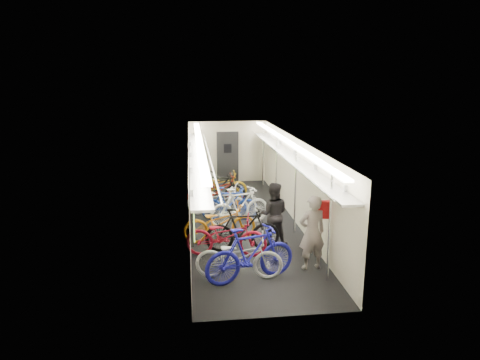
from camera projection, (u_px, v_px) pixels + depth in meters
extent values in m
plane|color=black|center=(243.00, 222.00, 12.26)|extent=(10.00, 10.00, 0.00)
plane|color=white|center=(243.00, 139.00, 11.69)|extent=(10.00, 10.00, 0.00)
plane|color=beige|center=(189.00, 183.00, 11.80)|extent=(0.00, 10.00, 10.00)
plane|color=beige|center=(296.00, 180.00, 12.15)|extent=(0.00, 10.00, 10.00)
plane|color=beige|center=(227.00, 152.00, 16.80)|extent=(3.00, 0.00, 3.00)
plane|color=beige|center=(280.00, 253.00, 7.15)|extent=(3.00, 0.00, 3.00)
cube|color=black|center=(192.00, 219.00, 8.71)|extent=(0.06, 1.10, 0.80)
cube|color=#78B850|center=(194.00, 219.00, 8.71)|extent=(0.02, 0.96, 0.66)
cube|color=black|center=(191.00, 191.00, 10.83)|extent=(0.06, 1.10, 0.80)
cube|color=#78B850|center=(193.00, 191.00, 10.84)|extent=(0.02, 0.96, 0.66)
cube|color=black|center=(191.00, 172.00, 12.96)|extent=(0.06, 1.10, 0.80)
cube|color=#78B850|center=(192.00, 172.00, 12.96)|extent=(0.02, 0.96, 0.66)
cube|color=black|center=(190.00, 159.00, 15.08)|extent=(0.06, 1.10, 0.80)
cube|color=#78B850|center=(191.00, 159.00, 15.08)|extent=(0.02, 0.96, 0.66)
cube|color=#FFEE0D|center=(192.00, 201.00, 9.76)|extent=(0.02, 0.22, 0.30)
cube|color=#FFEE0D|center=(191.00, 179.00, 11.88)|extent=(0.02, 0.22, 0.30)
cube|color=#FFEE0D|center=(191.00, 164.00, 14.01)|extent=(0.02, 0.22, 0.30)
cube|color=black|center=(228.00, 157.00, 16.79)|extent=(0.85, 0.08, 2.00)
cube|color=#999BA0|center=(197.00, 158.00, 11.66)|extent=(0.40, 9.70, 0.05)
cube|color=#999BA0|center=(289.00, 156.00, 11.95)|extent=(0.40, 9.70, 0.05)
cylinder|color=silver|center=(209.00, 154.00, 11.67)|extent=(0.04, 9.70, 0.04)
cylinder|color=silver|center=(277.00, 152.00, 11.89)|extent=(0.04, 9.70, 0.04)
cube|color=white|center=(199.00, 142.00, 11.57)|extent=(0.18, 9.60, 0.04)
cube|color=white|center=(286.00, 141.00, 11.84)|extent=(0.18, 9.60, 0.04)
cylinder|color=silver|center=(330.00, 226.00, 8.45)|extent=(0.05, 0.05, 2.38)
cylinder|color=silver|center=(295.00, 190.00, 11.15)|extent=(0.05, 0.05, 2.38)
cylinder|color=silver|center=(276.00, 170.00, 13.57)|extent=(0.05, 0.05, 2.38)
cylinder|color=silver|center=(263.00, 156.00, 15.98)|extent=(0.05, 0.05, 2.38)
imported|color=#B8BABD|center=(239.00, 257.00, 8.77)|extent=(1.88, 0.90, 0.95)
imported|color=#1D1CA9|center=(250.00, 254.00, 8.61)|extent=(2.02, 1.06, 1.17)
imported|color=maroon|center=(226.00, 236.00, 9.86)|extent=(1.97, 0.98, 0.99)
imported|color=black|center=(243.00, 230.00, 10.12)|extent=(1.79, 0.53, 1.07)
imported|color=orange|center=(220.00, 223.00, 10.76)|extent=(1.94, 0.91, 0.98)
imported|color=white|center=(240.00, 206.00, 11.92)|extent=(1.89, 1.11, 1.09)
imported|color=silver|center=(218.00, 200.00, 12.63)|extent=(2.06, 1.39, 1.02)
imported|color=navy|center=(229.00, 204.00, 12.35)|extent=(1.70, 0.64, 1.00)
imported|color=maroon|center=(217.00, 191.00, 13.75)|extent=(1.97, 0.86, 1.01)
imported|color=black|center=(218.00, 188.00, 13.84)|extent=(1.94, 1.13, 1.12)
imported|color=#BE8B11|center=(221.00, 186.00, 14.50)|extent=(1.81, 0.66, 0.95)
imported|color=gray|center=(312.00, 233.00, 9.11)|extent=(0.66, 0.49, 1.65)
imported|color=black|center=(273.00, 214.00, 10.46)|extent=(0.87, 0.73, 1.58)
cube|color=red|center=(324.00, 210.00, 9.20)|extent=(0.28, 0.17, 0.38)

